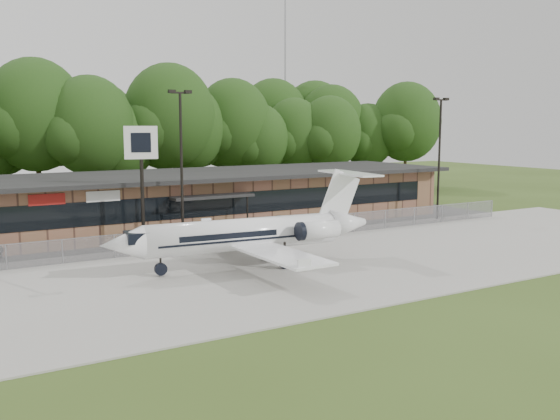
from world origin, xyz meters
TOP-DOWN VIEW (x-y plane):
  - ground at (0.00, 0.00)m, footprint 160.00×160.00m
  - apron at (0.00, 8.00)m, footprint 64.00×18.00m
  - parking_lot at (0.00, 19.50)m, footprint 50.00×9.00m
  - terminal at (-0.00, 23.94)m, footprint 41.00×11.65m
  - fence at (0.00, 15.00)m, footprint 46.00×0.04m
  - treeline at (0.00, 42.00)m, footprint 72.00×12.00m
  - radio_mast at (22.00, 48.00)m, footprint 0.20×0.20m
  - light_pole_mid at (-5.00, 16.50)m, footprint 1.55×0.30m
  - light_pole_right at (18.00, 16.50)m, footprint 1.55×0.30m
  - business_jet at (-3.97, 8.76)m, footprint 15.92×14.21m
  - pole_sign at (-7.58, 16.80)m, footprint 2.07×0.76m

SIDE VIEW (x-z plane):
  - ground at x=0.00m, z-range 0.00..0.00m
  - parking_lot at x=0.00m, z-range 0.00..0.06m
  - apron at x=0.00m, z-range 0.00..0.08m
  - fence at x=0.00m, z-range 0.02..1.54m
  - business_jet at x=-3.97m, z-range -0.76..4.59m
  - terminal at x=0.00m, z-range 0.03..4.33m
  - light_pole_mid at x=-5.00m, z-range 0.86..11.09m
  - light_pole_right at x=18.00m, z-range 0.86..11.09m
  - pole_sign at x=-7.58m, z-range 2.11..10.05m
  - treeline at x=0.00m, z-range 0.00..15.00m
  - radio_mast at x=22.00m, z-range 0.00..25.00m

